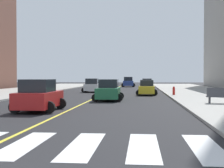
% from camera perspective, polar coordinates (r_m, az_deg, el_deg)
% --- Properties ---
extents(lane_divider_paint, '(0.16, 80.00, 0.01)m').
position_cam_1_polar(lane_divider_paint, '(45.76, -0.35, -1.26)').
color(lane_divider_paint, yellow).
rests_on(lane_divider_paint, ground).
extents(car_yellow_nearest, '(2.45, 3.84, 1.69)m').
position_cam_1_polar(car_yellow_nearest, '(36.06, 6.20, -0.72)').
color(car_yellow_nearest, gold).
rests_on(car_yellow_nearest, ground).
extents(car_white_second, '(2.64, 4.13, 1.82)m').
position_cam_1_polar(car_white_second, '(42.80, -3.54, -0.31)').
color(car_white_second, silver).
rests_on(car_white_second, ground).
extents(car_black_third, '(2.53, 3.95, 1.73)m').
position_cam_1_polar(car_black_third, '(53.82, 6.20, -0.02)').
color(car_black_third, black).
rests_on(car_black_third, ground).
extents(car_red_fourth, '(2.67, 4.28, 1.91)m').
position_cam_1_polar(car_red_fourth, '(19.78, -12.84, -2.12)').
color(car_red_fourth, red).
rests_on(car_red_fourth, ground).
extents(car_green_fifth, '(2.60, 4.13, 1.84)m').
position_cam_1_polar(car_green_fifth, '(27.65, -0.62, -1.19)').
color(car_green_fifth, '#236B42').
rests_on(car_green_fifth, ground).
extents(car_blue_sixth, '(2.89, 4.55, 2.00)m').
position_cam_1_polar(car_blue_sixth, '(65.13, 2.89, 0.33)').
color(car_blue_sixth, '#2D479E').
rests_on(car_blue_sixth, ground).
extents(park_bench, '(1.84, 0.70, 1.12)m').
position_cam_1_polar(park_bench, '(24.30, 18.50, -2.00)').
color(park_bench, '#47474C').
rests_on(park_bench, sidewalk_kerb_east).
extents(fire_hydrant, '(0.26, 0.26, 0.89)m').
position_cam_1_polar(fire_hydrant, '(34.35, 10.90, -1.19)').
color(fire_hydrant, red).
rests_on(fire_hydrant, sidewalk_kerb_east).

